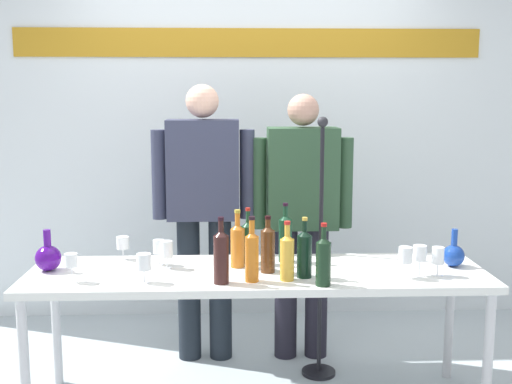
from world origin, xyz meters
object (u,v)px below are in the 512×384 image
at_px(wine_glass_left_0, 159,247).
at_px(wine_glass_right_2, 438,256).
at_px(presenter_right, 302,210).
at_px(wine_glass_left_3, 71,261).
at_px(wine_bottle_3, 268,247).
at_px(wine_bottle_4, 221,255).
at_px(wine_glass_right_0, 405,256).
at_px(presenter_left, 204,204).
at_px(wine_glass_left_4, 144,262).
at_px(microphone_stand, 320,291).
at_px(wine_bottle_8, 285,237).
at_px(wine_bottle_2, 238,243).
at_px(decanter_blue_right, 454,255).
at_px(wine_bottle_5, 248,241).
at_px(wine_glass_left_1, 123,243).
at_px(decanter_blue_left, 48,257).
at_px(wine_glass_right_1, 420,254).
at_px(wine_bottle_0, 304,252).
at_px(wine_bottle_1, 323,260).
at_px(wine_bottle_7, 252,254).
at_px(wine_glass_left_2, 167,250).
at_px(display_table, 257,281).
at_px(wine_bottle_6, 287,255).

xyz_separation_m(wine_glass_left_0, wine_glass_right_2, (1.43, -0.26, 0.01)).
xyz_separation_m(presenter_right, wine_glass_left_3, (-1.22, -0.78, -0.10)).
relative_size(wine_bottle_3, wine_bottle_4, 0.90).
bearing_deg(wine_glass_right_0, presenter_left, 143.08).
distance_m(wine_bottle_3, wine_glass_left_4, 0.63).
height_order(wine_glass_left_0, microphone_stand, microphone_stand).
distance_m(wine_bottle_8, wine_glass_right_0, 0.66).
distance_m(wine_bottle_2, wine_glass_right_2, 1.03).
relative_size(decanter_blue_right, wine_bottle_5, 0.67).
distance_m(presenter_left, wine_bottle_2, 0.59).
bearing_deg(wine_bottle_4, wine_glass_left_1, 139.96).
bearing_deg(decanter_blue_left, wine_glass_left_3, -50.01).
relative_size(presenter_left, wine_glass_right_1, 10.82).
xyz_separation_m(wine_bottle_2, wine_glass_left_3, (-0.81, -0.24, -0.02)).
bearing_deg(wine_bottle_0, presenter_left, 125.69).
bearing_deg(presenter_left, wine_bottle_5, -61.11).
bearing_deg(wine_bottle_5, presenter_right, 53.53).
bearing_deg(wine_bottle_1, wine_bottle_7, 166.98).
bearing_deg(wine_glass_right_0, decanter_blue_left, 173.69).
xyz_separation_m(wine_bottle_2, wine_glass_right_2, (1.01, -0.20, -0.03)).
bearing_deg(wine_bottle_1, wine_glass_left_1, 153.56).
height_order(decanter_blue_left, wine_glass_left_3, decanter_blue_left).
xyz_separation_m(decanter_blue_right, wine_bottle_2, (-1.15, 0.04, 0.06)).
height_order(presenter_left, wine_bottle_4, presenter_left).
xyz_separation_m(wine_glass_left_1, wine_glass_right_0, (1.47, -0.41, 0.02)).
distance_m(decanter_blue_right, microphone_stand, 0.79).
relative_size(wine_bottle_7, wine_glass_left_2, 2.20).
distance_m(presenter_left, wine_glass_left_1, 0.58).
xyz_separation_m(wine_bottle_1, wine_bottle_2, (-0.41, 0.34, -0.00)).
bearing_deg(wine_bottle_2, presenter_right, 53.33).
relative_size(wine_bottle_1, wine_glass_right_1, 1.94).
xyz_separation_m(wine_bottle_4, wine_glass_right_2, (1.09, 0.08, -0.04)).
bearing_deg(wine_glass_right_1, display_table, 171.31).
xyz_separation_m(wine_glass_left_0, wine_glass_left_1, (-0.21, 0.12, -0.00)).
xyz_separation_m(wine_glass_left_2, wine_glass_right_2, (1.38, -0.19, 0.00)).
bearing_deg(wine_glass_left_4, wine_bottle_3, 14.38).
height_order(wine_bottle_6, microphone_stand, microphone_stand).
bearing_deg(microphone_stand, display_table, -137.77).
distance_m(display_table, wine_glass_left_1, 0.79).
height_order(presenter_right, wine_glass_right_2, presenter_right).
height_order(wine_glass_left_3, microphone_stand, microphone_stand).
bearing_deg(wine_bottle_1, wine_bottle_0, 118.41).
bearing_deg(microphone_stand, wine_bottle_1, -96.89).
bearing_deg(wine_bottle_1, wine_bottle_6, 150.68).
bearing_deg(wine_bottle_8, wine_bottle_3, -117.80).
distance_m(wine_bottle_2, wine_bottle_7, 0.27).
bearing_deg(wine_bottle_6, wine_glass_left_4, -178.85).
bearing_deg(wine_glass_left_0, wine_glass_left_2, -54.04).
relative_size(display_table, wine_bottle_5, 7.80).
relative_size(wine_bottle_1, wine_glass_left_2, 2.07).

